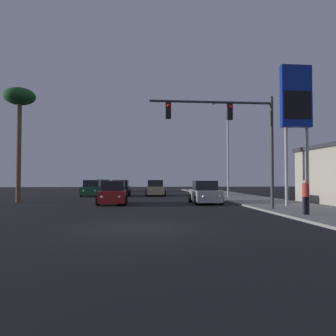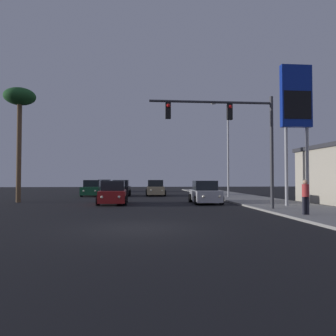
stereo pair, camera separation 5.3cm
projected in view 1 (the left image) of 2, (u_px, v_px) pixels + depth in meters
The scene contains 13 objects.
ground_plane at pixel (138, 228), 12.18m from camera, with size 120.00×120.00×0.00m, color black.
sidewalk_right at pixel (273, 204), 23.01m from camera, with size 5.00×60.00×0.12m.
car_green at pixel (92, 189), 34.29m from camera, with size 2.04×4.34×1.68m.
car_red at pixel (113, 193), 23.59m from camera, with size 2.04×4.33×1.68m.
car_grey at pixel (104, 186), 45.94m from camera, with size 2.04×4.32×1.68m.
car_black at pixel (121, 189), 34.84m from camera, with size 2.04×4.34×1.68m.
car_silver at pixel (205, 193), 24.29m from camera, with size 2.04×4.34×1.68m.
car_tan at pixel (155, 189), 35.24m from camera, with size 2.04×4.34×1.68m.
traffic_light_mast at pixel (237, 129), 18.81m from camera, with size 7.20×0.36×6.50m.
street_lamp at pixel (227, 144), 30.82m from camera, with size 1.74×0.24×9.00m.
gas_station_sign at pixel (296, 104), 20.95m from camera, with size 2.00×0.42×9.00m.
pedestrian_on_sidewalk at pixel (306, 195), 15.68m from camera, with size 0.34×0.32×1.67m.
palm_tree_near at pixel (19, 103), 25.50m from camera, with size 2.40×2.40×8.92m.
Camera 1 is at (-0.03, -12.30, 1.85)m, focal length 35.00 mm.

